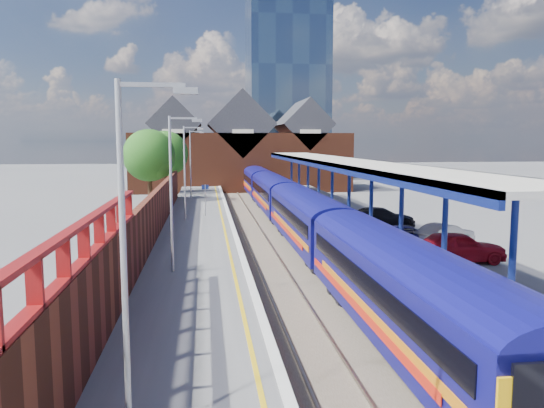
{
  "coord_description": "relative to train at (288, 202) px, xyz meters",
  "views": [
    {
      "loc": [
        -4.97,
        -17.92,
        6.89
      ],
      "look_at": [
        -0.45,
        17.97,
        2.6
      ],
      "focal_mm": 35.0,
      "sensor_mm": 36.0,
      "label": 1
    }
  ],
  "objects": [
    {
      "name": "brick_wall",
      "position": [
        -9.59,
        -9.68,
        0.33
      ],
      "size": [
        0.35,
        50.0,
        3.86
      ],
      "color": "#5C2918",
      "rests_on": "left_platform"
    },
    {
      "name": "tree_far",
      "position": [
        -10.84,
        20.69,
        3.23
      ],
      "size": [
        5.2,
        5.2,
        8.1
      ],
      "color": "#382314",
      "rests_on": "ground"
    },
    {
      "name": "parked_car_blue",
      "position": [
        5.01,
        -12.57,
        -0.56
      ],
      "size": [
        4.15,
        2.19,
        1.11
      ],
      "primitive_type": "imported",
      "rotation": [
        0.0,
        0.0,
        1.48
      ],
      "color": "navy",
      "rests_on": "right_platform"
    },
    {
      "name": "parked_car_red",
      "position": [
        5.76,
        -17.0,
        -0.36
      ],
      "size": [
        4.61,
        2.13,
        1.53
      ],
      "primitive_type": "imported",
      "rotation": [
        0.0,
        0.0,
        1.5
      ],
      "color": "maroon",
      "rests_on": "right_platform"
    },
    {
      "name": "right_platform",
      "position": [
        4.51,
        -3.22,
        -1.62
      ],
      "size": [
        6.0,
        76.0,
        1.0
      ],
      "primitive_type": "cube",
      "color": "#565659",
      "rests_on": "ground"
    },
    {
      "name": "coping_left",
      "position": [
        -4.64,
        -3.22,
        -1.1
      ],
      "size": [
        0.3,
        76.0,
        0.05
      ],
      "primitive_type": "cube",
      "color": "silver",
      "rests_on": "left_platform"
    },
    {
      "name": "left_platform",
      "position": [
        -6.99,
        -3.22,
        -1.62
      ],
      "size": [
        5.0,
        76.0,
        1.0
      ],
      "primitive_type": "cube",
      "color": "#565659",
      "rests_on": "ground"
    },
    {
      "name": "canopy",
      "position": [
        3.99,
        -1.27,
        3.13
      ],
      "size": [
        4.5,
        52.0,
        4.48
      ],
      "color": "navy",
      "rests_on": "right_platform"
    },
    {
      "name": "station_building",
      "position": [
        -1.49,
        34.78,
        3.33
      ],
      "size": [
        30.0,
        12.12,
        13.78
      ],
      "color": "#5C2918",
      "rests_on": "ground"
    },
    {
      "name": "ground",
      "position": [
        -1.49,
        6.78,
        -2.12
      ],
      "size": [
        240.0,
        240.0,
        0.0
      ],
      "primitive_type": "plane",
      "color": "#5B5B5E",
      "rests_on": "ground"
    },
    {
      "name": "parked_car_silver",
      "position": [
        7.01,
        -12.88,
        -0.49
      ],
      "size": [
        4.01,
        2.9,
        1.26
      ],
      "primitive_type": "imported",
      "rotation": [
        0.0,
        0.0,
        2.03
      ],
      "color": "#A4A3A8",
      "rests_on": "right_platform"
    },
    {
      "name": "lamp_post_c",
      "position": [
        -7.86,
        -1.22,
        2.87
      ],
      "size": [
        1.48,
        0.18,
        7.0
      ],
      "color": "#A5A8AA",
      "rests_on": "left_platform"
    },
    {
      "name": "lamp_post_b",
      "position": [
        -7.86,
        -17.22,
        2.87
      ],
      "size": [
        1.48,
        0.18,
        7.0
      ],
      "color": "#A5A8AA",
      "rests_on": "left_platform"
    },
    {
      "name": "rails",
      "position": [
        -1.49,
        -3.22,
        -2.0
      ],
      "size": [
        4.51,
        76.0,
        0.14
      ],
      "color": "slate",
      "rests_on": "ground"
    },
    {
      "name": "platform_sign",
      "position": [
        -6.49,
        0.78,
        0.57
      ],
      "size": [
        0.55,
        0.08,
        2.5
      ],
      "color": "#A5A8AA",
      "rests_on": "left_platform"
    },
    {
      "name": "train",
      "position": [
        0.0,
        0.0,
        0.0
      ],
      "size": [
        2.88,
        65.91,
        3.45
      ],
      "color": "#0E0E62",
      "rests_on": "ground"
    },
    {
      "name": "parked_car_dark",
      "position": [
        5.52,
        -6.2,
        -0.44
      ],
      "size": [
        4.85,
        2.38,
        1.36
      ],
      "primitive_type": "imported",
      "rotation": [
        0.0,
        0.0,
        1.47
      ],
      "color": "black",
      "rests_on": "right_platform"
    },
    {
      "name": "lamp_post_d",
      "position": [
        -7.86,
        14.78,
        2.87
      ],
      "size": [
        1.48,
        0.18,
        7.0
      ],
      "color": "#A5A8AA",
      "rests_on": "left_platform"
    },
    {
      "name": "tree_near",
      "position": [
        -11.84,
        12.69,
        3.23
      ],
      "size": [
        5.2,
        5.2,
        8.1
      ],
      "color": "#382314",
      "rests_on": "ground"
    },
    {
      "name": "lamp_post_a",
      "position": [
        -7.86,
        -31.22,
        2.87
      ],
      "size": [
        1.48,
        0.18,
        7.0
      ],
      "color": "#A5A8AA",
      "rests_on": "left_platform"
    },
    {
      "name": "yellow_line",
      "position": [
        -5.24,
        -3.22,
        -1.12
      ],
      "size": [
        0.14,
        76.0,
        0.01
      ],
      "primitive_type": "cube",
      "color": "yellow",
      "rests_on": "left_platform"
    },
    {
      "name": "glass_tower",
      "position": [
        8.51,
        56.78,
        18.08
      ],
      "size": [
        14.2,
        14.2,
        40.3
      ],
      "color": "#495F7E",
      "rests_on": "ground"
    },
    {
      "name": "ballast_bed",
      "position": [
        -1.49,
        -3.22,
        -2.09
      ],
      "size": [
        6.0,
        76.0,
        0.06
      ],
      "primitive_type": "cube",
      "color": "#473D33",
      "rests_on": "ground"
    },
    {
      "name": "coping_right",
      "position": [
        1.66,
        -3.22,
        -1.1
      ],
      "size": [
        0.3,
        76.0,
        0.05
      ],
      "primitive_type": "cube",
      "color": "silver",
      "rests_on": "right_platform"
    },
    {
      "name": "relay_cabinet",
      "position": [
        1.18,
        -27.46,
        -1.62
      ],
      "size": [
        0.85,
        1.01,
        1.0
      ],
      "primitive_type": "cube",
      "rotation": [
        0.0,
        0.0,
        -0.18
      ],
      "color": "#ABAEB1",
      "rests_on": "ground"
    }
  ]
}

